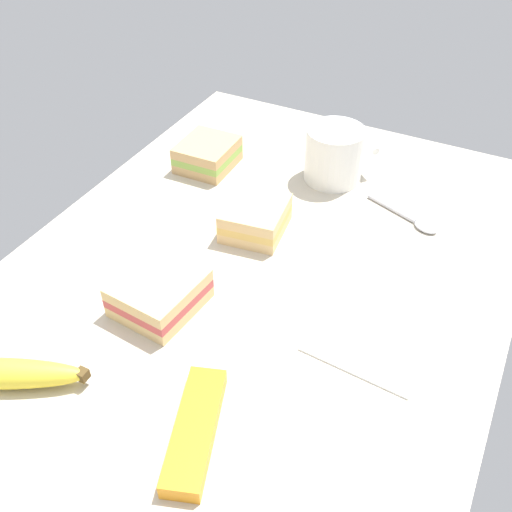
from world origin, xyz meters
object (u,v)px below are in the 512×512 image
at_px(coffee_mug_black, 334,154).
at_px(sandwich_extra, 207,154).
at_px(snack_bar, 195,430).
at_px(spoon, 412,220).
at_px(sandwich_main, 255,218).
at_px(sandwich_side, 159,293).
at_px(paper_napkin, 374,335).

bearing_deg(coffee_mug_black, sandwich_extra, 107.21).
xyz_separation_m(sandwich_extra, snack_bar, (-0.44, -0.25, -0.01)).
relative_size(coffee_mug_black, sandwich_extra, 1.15).
height_order(spoon, snack_bar, snack_bar).
bearing_deg(sandwich_extra, spoon, -89.15).
bearing_deg(spoon, coffee_mug_black, 69.24).
xyz_separation_m(sandwich_main, snack_bar, (-0.33, -0.10, -0.01)).
bearing_deg(sandwich_main, coffee_mug_black, -14.97).
xyz_separation_m(sandwich_side, spoon, (0.31, -0.23, -0.02)).
height_order(coffee_mug_black, spoon, coffee_mug_black).
height_order(sandwich_extra, spoon, sandwich_extra).
xyz_separation_m(sandwich_main, sandwich_extra, (0.12, 0.15, 0.00)).
distance_m(coffee_mug_black, sandwich_extra, 0.21).
xyz_separation_m(spoon, paper_napkin, (-0.24, -0.02, -0.00)).
distance_m(sandwich_extra, paper_napkin, 0.43).
bearing_deg(sandwich_side, paper_napkin, -73.85).
distance_m(coffee_mug_black, sandwich_side, 0.38).
bearing_deg(spoon, paper_napkin, -174.78).
bearing_deg(sandwich_extra, snack_bar, -150.79).
relative_size(sandwich_main, sandwich_extra, 1.07).
bearing_deg(coffee_mug_black, sandwich_main, 165.03).
bearing_deg(paper_napkin, spoon, 5.22).
bearing_deg(sandwich_side, sandwich_extra, 20.30).
bearing_deg(sandwich_side, sandwich_main, -10.78).
height_order(sandwich_main, spoon, sandwich_main).
bearing_deg(paper_napkin, coffee_mug_black, 29.92).
bearing_deg(snack_bar, sandwich_extra, 10.09).
height_order(sandwich_side, sandwich_extra, same).
height_order(sandwich_main, sandwich_side, same).
distance_m(sandwich_extra, snack_bar, 0.51).
bearing_deg(snack_bar, paper_napkin, -48.50).
distance_m(sandwich_side, paper_napkin, 0.26).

